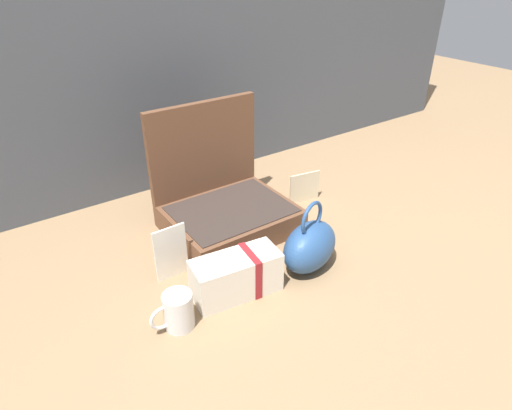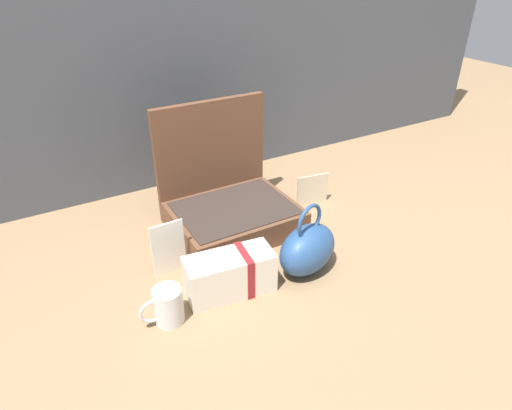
# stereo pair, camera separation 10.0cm
# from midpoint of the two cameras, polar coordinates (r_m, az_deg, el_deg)

# --- Properties ---
(ground_plane) EXTENTS (6.00, 6.00, 0.00)m
(ground_plane) POSITION_cam_midpoint_polar(r_m,az_deg,el_deg) (1.40, -2.43, -5.48)
(ground_plane) COLOR #8C6D4C
(open_suitcase) EXTENTS (0.40, 0.33, 0.40)m
(open_suitcase) POSITION_cam_midpoint_polar(r_m,az_deg,el_deg) (1.47, -6.11, 0.17)
(open_suitcase) COLOR brown
(open_suitcase) RESTS_ON ground_plane
(teal_pouch_handbag) EXTENTS (0.23, 0.18, 0.22)m
(teal_pouch_handbag) POSITION_cam_midpoint_polar(r_m,az_deg,el_deg) (1.28, 4.78, -5.36)
(teal_pouch_handbag) COLOR #284C7F
(teal_pouch_handbag) RESTS_ON ground_plane
(cream_toiletry_bag) EXTENTS (0.25, 0.13, 0.12)m
(cream_toiletry_bag) POSITION_cam_midpoint_polar(r_m,az_deg,el_deg) (1.20, -4.87, -9.14)
(cream_toiletry_bag) COLOR silver
(cream_toiletry_bag) RESTS_ON ground_plane
(coffee_mug) EXTENTS (0.11, 0.07, 0.10)m
(coffee_mug) POSITION_cam_midpoint_polar(r_m,az_deg,el_deg) (1.13, -12.77, -13.39)
(coffee_mug) COLOR silver
(coffee_mug) RESTS_ON ground_plane
(info_card_left) EXTENTS (0.12, 0.03, 0.11)m
(info_card_left) POSITION_cam_midpoint_polar(r_m,az_deg,el_deg) (1.63, 4.59, 2.28)
(info_card_left) COLOR beige
(info_card_left) RESTS_ON ground_plane
(poster_card_right) EXTENTS (0.10, 0.01, 0.17)m
(poster_card_right) POSITION_cam_midpoint_polar(r_m,az_deg,el_deg) (1.27, -13.27, -6.11)
(poster_card_right) COLOR white
(poster_card_right) RESTS_ON ground_plane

